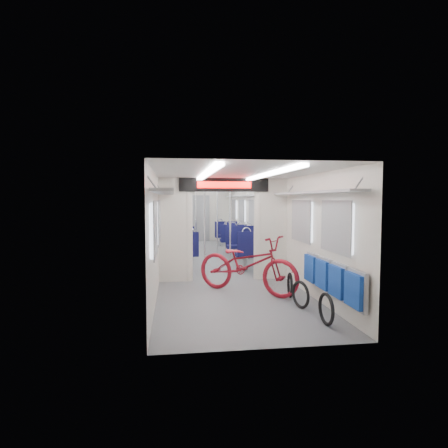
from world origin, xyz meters
name	(u,v)px	position (x,y,z in m)	size (l,w,h in m)	color
carriage	(215,211)	(0.00, -0.27, 1.50)	(12.00, 12.02, 2.31)	#515456
bicycle	(247,264)	(0.29, -3.27, 0.57)	(0.75, 2.16, 1.14)	maroon
flip_bench	(331,278)	(1.35, -4.75, 0.58)	(0.12, 2.14, 0.55)	gray
bike_hoop_a	(326,311)	(1.06, -5.28, 0.22)	(0.48, 0.48, 0.05)	black
bike_hoop_b	(301,296)	(0.97, -4.41, 0.21)	(0.47, 0.47, 0.05)	black
bike_hoop_c	(290,286)	(1.02, -3.70, 0.21)	(0.47, 0.47, 0.05)	black
seat_bay_near_left	(180,245)	(-0.93, 0.24, 0.54)	(0.91, 2.08, 1.10)	#0C0C35
seat_bay_near_right	(247,245)	(0.93, -0.10, 0.56)	(0.93, 2.17, 1.13)	#0C0C35
seat_bay_far_left	(179,234)	(-0.93, 3.54, 0.54)	(0.91, 2.05, 1.09)	#0C0C35
seat_bay_far_right	(230,235)	(0.93, 3.22, 0.53)	(0.89, 1.97, 1.07)	#0C0C35
stanchion_near_left	(205,228)	(-0.39, -1.46, 1.15)	(0.04, 0.04, 2.30)	silver
stanchion_near_right	(230,228)	(0.22, -1.51, 1.15)	(0.04, 0.04, 2.30)	silver
stanchion_far_left	(196,220)	(-0.40, 1.76, 1.15)	(0.04, 0.04, 2.30)	silver
stanchion_far_right	(217,220)	(0.31, 1.88, 1.15)	(0.04, 0.04, 2.30)	silver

